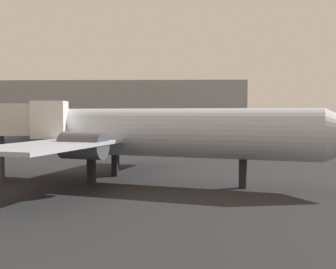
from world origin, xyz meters
The scene contains 2 objects.
airplane_at_gate centered at (-1.89, 21.63, 3.84)m, with size 37.04×25.29×12.14m.
terminal_building centered at (-15.19, 126.19, 7.67)m, with size 77.15×19.45×15.33m, color #999EA3.
Camera 1 is at (3.15, -10.22, 5.38)m, focal length 43.91 mm.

